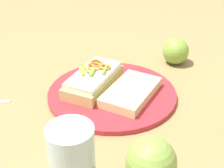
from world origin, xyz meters
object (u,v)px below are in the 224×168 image
at_px(sandwich, 94,79).
at_px(apple_2, 176,51).
at_px(apple_1, 151,162).
at_px(plate, 112,93).
at_px(bread_slice_side, 131,92).
at_px(drinking_glass, 72,159).

distance_m(sandwich, apple_2, 0.27).
height_order(sandwich, apple_1, apple_1).
bearing_deg(sandwich, plate, -91.39).
xyz_separation_m(plate, apple_2, (-0.25, -0.02, 0.03)).
bearing_deg(apple_2, bread_slice_side, 16.64).
bearing_deg(plate, apple_2, -174.42).
distance_m(plate, apple_2, 0.25).
distance_m(bread_slice_side, drinking_glass, 0.28).
bearing_deg(apple_1, sandwich, -108.15).
relative_size(sandwich, bread_slice_side, 1.21).
bearing_deg(apple_2, apple_1, 36.53).
bearing_deg(sandwich, apple_1, -134.45).
xyz_separation_m(bread_slice_side, apple_2, (-0.23, -0.07, 0.01)).
xyz_separation_m(sandwich, apple_1, (0.10, 0.29, 0.01)).
height_order(plate, bread_slice_side, bread_slice_side).
relative_size(plate, apple_2, 4.13).
relative_size(bread_slice_side, drinking_glass, 1.33).
xyz_separation_m(plate, sandwich, (0.02, -0.04, 0.03)).
height_order(bread_slice_side, drinking_glass, drinking_glass).
height_order(plate, apple_1, apple_1).
bearing_deg(drinking_glass, apple_1, 147.35).
xyz_separation_m(sandwich, apple_2, (-0.27, 0.02, 0.00)).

